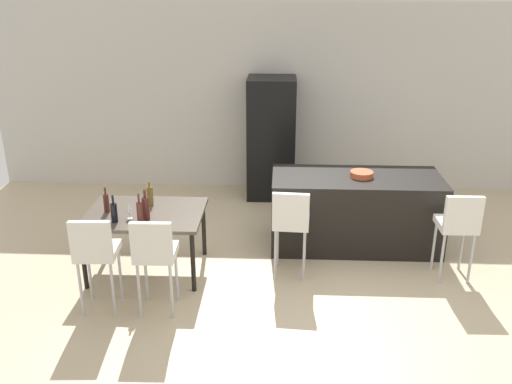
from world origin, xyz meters
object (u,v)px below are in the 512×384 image
Objects in this scene: dining_table at (145,217)px; wine_glass_right at (129,208)px; dining_chair_near at (95,250)px; dining_chair_far at (155,251)px; kitchen_island at (355,211)px; wine_bottle_inner at (146,208)px; wine_bottle_middle at (140,213)px; wine_bottle_far at (114,212)px; refrigerator at (271,138)px; wine_bottle_near at (106,203)px; wine_bottle_left at (150,196)px; bar_chair_left at (291,220)px; fruit_bowl at (362,174)px; bar_chair_middle at (458,223)px.

wine_glass_right reaches higher than dining_table.
dining_chair_near and dining_chair_far have the same top height.
kitchen_island is 1.99× the size of dining_chair_near.
wine_bottle_inner is 0.13m from wine_bottle_middle.
wine_bottle_inner is 1.01× the size of wine_bottle_middle.
refrigerator is at bearing 59.55° from wine_bottle_far.
wine_glass_right is at bearing -29.48° from wine_bottle_near.
wine_bottle_middle is at bearing -33.62° from wine_bottle_near.
dining_chair_near is at bearing -149.12° from kitchen_island.
dining_chair_far is at bearing -63.70° from wine_bottle_middle.
wine_bottle_far is at bearing -164.65° from wine_bottle_inner.
wine_bottle_middle reaches higher than wine_bottle_left.
dining_chair_near is at bearing -104.61° from wine_glass_right.
wine_bottle_near is (-2.07, 0.03, 0.15)m from bar_chair_left.
wine_bottle_inner is at bearing 73.92° from wine_bottle_middle.
wine_bottle_near is 0.85× the size of wine_bottle_middle.
fruit_bowl is at bearing 21.86° from wine_bottle_inner.
refrigerator is (1.49, 2.67, 0.06)m from wine_glass_right.
refrigerator reaches higher than dining_chair_near.
wine_bottle_far reaches higher than wine_bottle_left.
bar_chair_middle reaches higher than kitchen_island.
bar_chair_middle is (1.83, -0.00, 0.00)m from bar_chair_left.
kitchen_island is at bearing 17.99° from dining_table.
dining_table is at bearing 1.14° from wine_bottle_near.
wine_glass_right is (0.17, 0.67, 0.17)m from dining_chair_near.
wine_bottle_near is 3.05m from fruit_bowl.
bar_chair_left is 1.00× the size of dining_chair_far.
wine_bottle_middle is at bearing -84.25° from dining_table.
kitchen_island is 3.02m from wine_bottle_near.
kitchen_island is at bearing -57.14° from refrigerator.
refrigerator is (1.79, 2.50, 0.07)m from wine_bottle_near.
bar_chair_left is 1.00× the size of dining_chair_near.
wine_bottle_near is at bearing 179.28° from bar_chair_left.
dining_table is (-3.47, 0.03, -0.02)m from bar_chair_middle.
wine_bottle_left is (0.02, 0.21, 0.18)m from dining_table.
wine_bottle_middle is at bearing -88.76° from wine_bottle_left.
refrigerator reaches higher than bar_chair_left.
dining_chair_far is at bearing -148.84° from bar_chair_left.
wine_bottle_far is 0.56m from wine_bottle_left.
wine_bottle_near is at bearing -178.86° from dining_table.
dining_chair_far is at bearing -142.75° from kitchen_island.
dining_chair_near reaches higher than dining_table.
wine_bottle_far is at bearing -158.88° from fruit_bowl.
wine_bottle_far is (-0.26, -0.28, 0.18)m from dining_table.
wine_bottle_inner reaches higher than wine_bottle_near.
bar_chair_left is 1.92m from wine_bottle_far.
fruit_bowl is at bearing 17.52° from dining_table.
wine_bottle_middle is (-2.43, -1.11, 0.41)m from kitchen_island.
wine_bottle_far is 1.76× the size of wine_glass_right.
wine_bottle_near is at bearing 150.52° from wine_glass_right.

